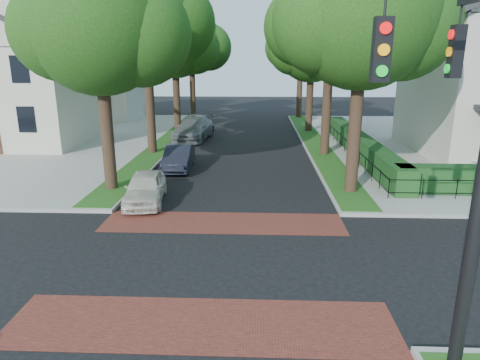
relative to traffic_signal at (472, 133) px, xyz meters
name	(u,v)px	position (x,y,z in m)	size (l,w,h in m)	color
ground	(215,261)	(-4.89, 4.41, -4.71)	(120.00, 120.00, 0.00)	black
crosswalk_far	(223,223)	(-4.89, 7.61, -4.70)	(9.00, 2.20, 0.01)	maroon
crosswalk_near	(201,324)	(-4.89, 1.21, -4.70)	(9.00, 2.20, 0.01)	maroon
grass_strip_ne	(314,141)	(0.51, 23.51, -4.55)	(1.60, 29.80, 0.02)	#264A15
grass_strip_nw	(167,140)	(-10.29, 23.51, -4.55)	(1.60, 29.80, 0.02)	#264A15
tree_right_near	(364,16)	(0.72, 11.65, 2.92)	(7.75, 6.67, 10.66)	black
tree_right_mid	(333,23)	(0.72, 19.66, 3.28)	(8.25, 7.09, 11.22)	black
tree_right_far	(313,47)	(0.71, 28.64, 2.20)	(7.25, 6.23, 9.74)	black
tree_right_back	(302,45)	(0.72, 37.64, 2.56)	(7.50, 6.45, 10.20)	black
tree_left_near	(102,26)	(-10.28, 11.64, 2.56)	(7.50, 6.45, 10.20)	black
tree_left_mid	(148,17)	(-10.28, 19.66, 3.64)	(8.00, 6.88, 11.48)	black
tree_left_far	(176,44)	(-10.29, 28.63, 2.41)	(7.00, 6.02, 9.86)	black
tree_left_back	(193,44)	(-10.28, 37.65, 2.70)	(7.75, 6.66, 10.44)	black
hedge_main_road	(360,145)	(2.81, 19.41, -3.96)	(1.00, 18.00, 1.20)	#153E19
fence_main_road	(347,147)	(2.01, 19.41, -4.11)	(0.06, 18.00, 0.90)	black
house_left_near	(16,73)	(-20.38, 22.41, 0.33)	(10.00, 9.00, 10.14)	beige
house_left_far	(92,68)	(-20.38, 36.41, 0.33)	(10.00, 9.00, 10.14)	beige
traffic_signal	(472,133)	(0.00, 0.00, 0.00)	(2.17, 2.00, 8.00)	black
parked_car_front	(145,188)	(-8.38, 9.83, -4.04)	(1.57, 3.90, 1.33)	silver
parked_car_middle	(179,158)	(-7.99, 15.59, -4.04)	(1.41, 4.04, 1.33)	black
parked_car_rear	(194,129)	(-8.49, 24.78, -3.88)	(2.31, 5.69, 1.65)	slate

